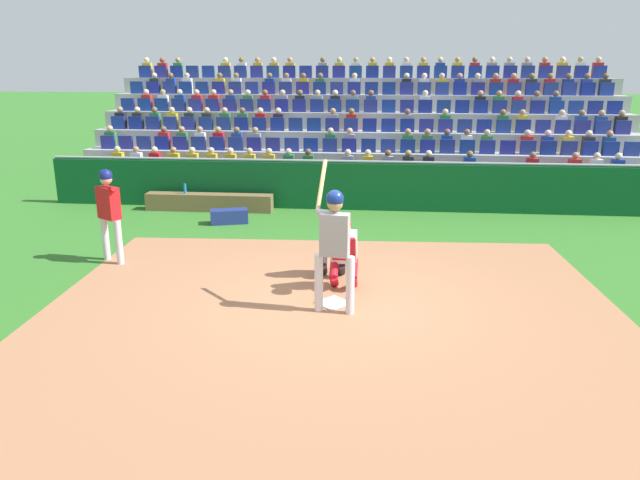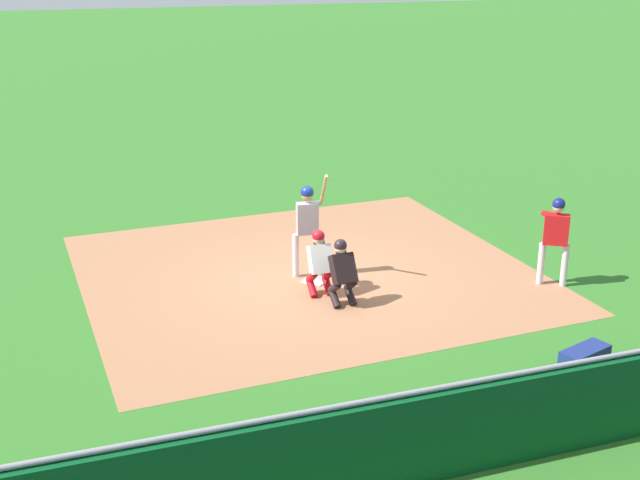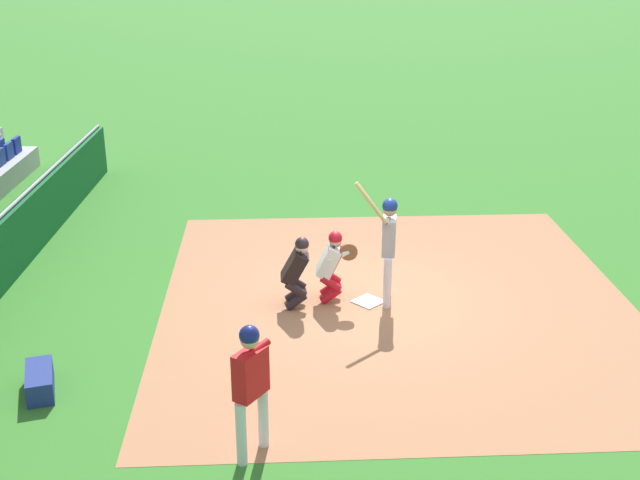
% 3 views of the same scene
% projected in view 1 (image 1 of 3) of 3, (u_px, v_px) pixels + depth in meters
% --- Properties ---
extents(ground_plane, '(160.00, 160.00, 0.00)m').
position_uv_depth(ground_plane, '(333.00, 304.00, 9.38)').
color(ground_plane, '#306D25').
extents(infield_dirt_patch, '(9.19, 8.48, 0.01)m').
position_uv_depth(infield_dirt_patch, '(330.00, 316.00, 8.90)').
color(infield_dirt_patch, '#A36B4A').
rests_on(infield_dirt_patch, ground_plane).
extents(home_plate_marker, '(0.62, 0.62, 0.02)m').
position_uv_depth(home_plate_marker, '(333.00, 303.00, 9.37)').
color(home_plate_marker, white).
rests_on(home_plate_marker, infield_dirt_patch).
extents(batter_at_plate, '(0.62, 0.75, 2.23)m').
position_uv_depth(batter_at_plate, '(334.00, 237.00, 8.74)').
color(batter_at_plate, silver).
rests_on(batter_at_plate, ground_plane).
extents(catcher_crouching, '(0.46, 0.71, 1.29)m').
position_uv_depth(catcher_crouching, '(343.00, 249.00, 9.77)').
color(catcher_crouching, red).
rests_on(catcher_crouching, ground_plane).
extents(home_plate_umpire, '(0.48, 0.50, 1.27)m').
position_uv_depth(home_plate_umpire, '(332.00, 240.00, 10.37)').
color(home_plate_umpire, black).
rests_on(home_plate_umpire, ground_plane).
extents(dugout_wall, '(16.10, 0.24, 1.28)m').
position_uv_depth(dugout_wall, '(354.00, 186.00, 15.47)').
color(dugout_wall, '#09471F').
rests_on(dugout_wall, ground_plane).
extents(dugout_bench, '(3.28, 0.40, 0.44)m').
position_uv_depth(dugout_bench, '(209.00, 202.00, 15.41)').
color(dugout_bench, brown).
rests_on(dugout_bench, ground_plane).
extents(water_bottle_on_bench, '(0.07, 0.07, 0.25)m').
position_uv_depth(water_bottle_on_bench, '(185.00, 189.00, 15.39)').
color(water_bottle_on_bench, blue).
rests_on(water_bottle_on_bench, dugout_bench).
extents(equipment_duffel_bag, '(0.94, 0.60, 0.33)m').
position_uv_depth(equipment_duffel_bag, '(229.00, 216.00, 14.17)').
color(equipment_duffel_bag, navy).
rests_on(equipment_duffel_bag, ground_plane).
extents(on_deck_batter, '(0.55, 0.46, 1.78)m').
position_uv_depth(on_deck_batter, '(109.00, 206.00, 11.11)').
color(on_deck_batter, silver).
rests_on(on_deck_batter, ground_plane).
extents(bleacher_stand, '(17.32, 5.33, 3.92)m').
position_uv_depth(bleacher_stand, '(361.00, 140.00, 20.30)').
color(bleacher_stand, '#9B9C9C').
rests_on(bleacher_stand, ground_plane).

